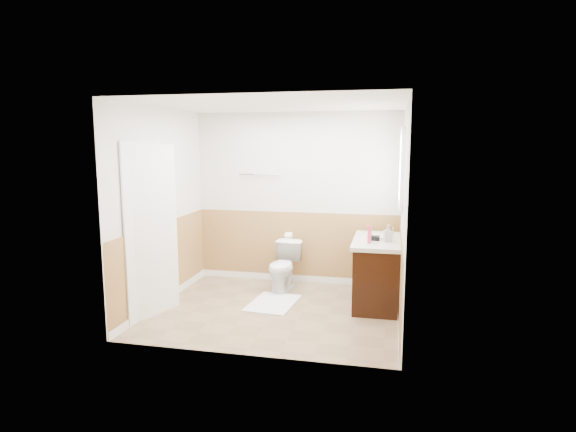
% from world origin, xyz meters
% --- Properties ---
extents(floor, '(3.00, 3.00, 0.00)m').
position_xyz_m(floor, '(0.00, 0.00, 0.00)').
color(floor, '#8C7051').
rests_on(floor, ground).
extents(ceiling, '(3.00, 3.00, 0.00)m').
position_xyz_m(ceiling, '(0.00, 0.00, 2.50)').
color(ceiling, white).
rests_on(ceiling, floor).
extents(wall_back, '(3.00, 0.00, 3.00)m').
position_xyz_m(wall_back, '(0.00, 1.30, 1.25)').
color(wall_back, silver).
rests_on(wall_back, floor).
extents(wall_front, '(3.00, 0.00, 3.00)m').
position_xyz_m(wall_front, '(0.00, -1.30, 1.25)').
color(wall_front, silver).
rests_on(wall_front, floor).
extents(wall_left, '(0.00, 3.00, 3.00)m').
position_xyz_m(wall_left, '(-1.50, 0.00, 1.25)').
color(wall_left, silver).
rests_on(wall_left, floor).
extents(wall_right, '(0.00, 3.00, 3.00)m').
position_xyz_m(wall_right, '(1.50, 0.00, 1.25)').
color(wall_right, silver).
rests_on(wall_right, floor).
extents(wainscot_back, '(3.00, 0.00, 3.00)m').
position_xyz_m(wainscot_back, '(0.00, 1.29, 0.50)').
color(wainscot_back, '#AD7745').
rests_on(wainscot_back, floor).
extents(wainscot_front, '(3.00, 0.00, 3.00)m').
position_xyz_m(wainscot_front, '(0.00, -1.29, 0.50)').
color(wainscot_front, '#AD7745').
rests_on(wainscot_front, floor).
extents(wainscot_left, '(0.00, 2.60, 2.60)m').
position_xyz_m(wainscot_left, '(-1.49, 0.00, 0.50)').
color(wainscot_left, '#AD7745').
rests_on(wainscot_left, floor).
extents(wainscot_right, '(0.00, 2.60, 2.60)m').
position_xyz_m(wainscot_right, '(1.49, 0.00, 0.50)').
color(wainscot_right, '#AD7745').
rests_on(wainscot_right, floor).
extents(toilet, '(0.44, 0.70, 0.68)m').
position_xyz_m(toilet, '(-0.09, 0.83, 0.34)').
color(toilet, white).
rests_on(toilet, floor).
extents(bath_mat, '(0.62, 0.84, 0.02)m').
position_xyz_m(bath_mat, '(-0.09, 0.22, 0.01)').
color(bath_mat, silver).
rests_on(bath_mat, floor).
extents(vanity_cabinet, '(0.55, 1.10, 0.80)m').
position_xyz_m(vanity_cabinet, '(1.21, 0.51, 0.40)').
color(vanity_cabinet, black).
rests_on(vanity_cabinet, floor).
extents(vanity_knob_left, '(0.03, 0.03, 0.03)m').
position_xyz_m(vanity_knob_left, '(0.91, 0.41, 0.55)').
color(vanity_knob_left, '#B6B6BD').
rests_on(vanity_knob_left, vanity_cabinet).
extents(vanity_knob_right, '(0.03, 0.03, 0.03)m').
position_xyz_m(vanity_knob_right, '(0.91, 0.61, 0.55)').
color(vanity_knob_right, '#B7B7BE').
rests_on(vanity_knob_right, vanity_cabinet).
extents(countertop, '(0.60, 1.15, 0.05)m').
position_xyz_m(countertop, '(1.20, 0.51, 0.83)').
color(countertop, silver).
rests_on(countertop, vanity_cabinet).
extents(sink_basin, '(0.36, 0.36, 0.02)m').
position_xyz_m(sink_basin, '(1.21, 0.66, 0.86)').
color(sink_basin, silver).
rests_on(sink_basin, countertop).
extents(faucet, '(0.02, 0.02, 0.14)m').
position_xyz_m(faucet, '(1.39, 0.66, 0.92)').
color(faucet, silver).
rests_on(faucet, countertop).
extents(lotion_bottle, '(0.05, 0.05, 0.22)m').
position_xyz_m(lotion_bottle, '(1.11, 0.23, 0.96)').
color(lotion_bottle, '#CB3457').
rests_on(lotion_bottle, countertop).
extents(soap_dispenser, '(0.12, 0.12, 0.21)m').
position_xyz_m(soap_dispenser, '(1.33, 0.38, 0.95)').
color(soap_dispenser, '#939AA6').
rests_on(soap_dispenser, countertop).
extents(hair_dryer_body, '(0.14, 0.07, 0.07)m').
position_xyz_m(hair_dryer_body, '(1.16, 0.41, 0.89)').
color(hair_dryer_body, black).
rests_on(hair_dryer_body, countertop).
extents(hair_dryer_handle, '(0.03, 0.03, 0.07)m').
position_xyz_m(hair_dryer_handle, '(1.13, 0.44, 0.86)').
color(hair_dryer_handle, black).
rests_on(hair_dryer_handle, countertop).
extents(mirror_panel, '(0.02, 0.35, 0.90)m').
position_xyz_m(mirror_panel, '(1.48, 1.10, 1.55)').
color(mirror_panel, silver).
rests_on(mirror_panel, wall_right).
extents(window_frame, '(0.04, 0.80, 1.00)m').
position_xyz_m(window_frame, '(1.47, 0.59, 1.75)').
color(window_frame, white).
rests_on(window_frame, wall_right).
extents(window_glass, '(0.01, 0.70, 0.90)m').
position_xyz_m(window_glass, '(1.49, 0.59, 1.75)').
color(window_glass, white).
rests_on(window_glass, wall_right).
extents(door, '(0.29, 0.78, 2.04)m').
position_xyz_m(door, '(-1.40, -0.45, 1.02)').
color(door, white).
rests_on(door, wall_left).
extents(door_frame, '(0.02, 0.92, 2.10)m').
position_xyz_m(door_frame, '(-1.48, -0.45, 1.03)').
color(door_frame, white).
rests_on(door_frame, wall_left).
extents(door_knob, '(0.06, 0.06, 0.06)m').
position_xyz_m(door_knob, '(-1.34, -0.12, 0.95)').
color(door_knob, silver).
rests_on(door_knob, door).
extents(towel_bar, '(0.62, 0.02, 0.02)m').
position_xyz_m(towel_bar, '(-0.55, 1.25, 1.60)').
color(towel_bar, silver).
rests_on(towel_bar, wall_back).
extents(tp_holder_bar, '(0.14, 0.02, 0.02)m').
position_xyz_m(tp_holder_bar, '(-0.10, 1.23, 0.70)').
color(tp_holder_bar, silver).
rests_on(tp_holder_bar, wall_back).
extents(tp_roll, '(0.10, 0.11, 0.11)m').
position_xyz_m(tp_roll, '(-0.10, 1.23, 0.70)').
color(tp_roll, white).
rests_on(tp_roll, tp_holder_bar).
extents(tp_sheet, '(0.10, 0.01, 0.16)m').
position_xyz_m(tp_sheet, '(-0.10, 1.23, 0.59)').
color(tp_sheet, white).
rests_on(tp_sheet, tp_roll).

